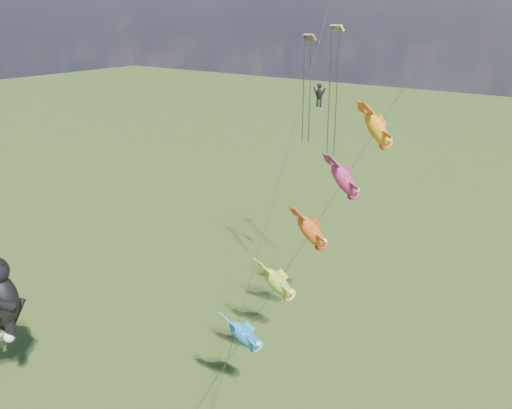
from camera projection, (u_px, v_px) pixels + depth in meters
The scene contains 3 objects.
ground at pixel (7, 347), 41.62m from camera, with size 300.00×300.00×0.00m, color #203B0E.
fish_windsock_rig at pixel (311, 232), 32.90m from camera, with size 6.80×14.54×19.93m.
parafoil_rig at pixel (318, 92), 40.98m from camera, with size 2.79×17.39×25.89m.
Camera 1 is at (35.85, -18.29, 23.52)m, focal length 40.00 mm.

